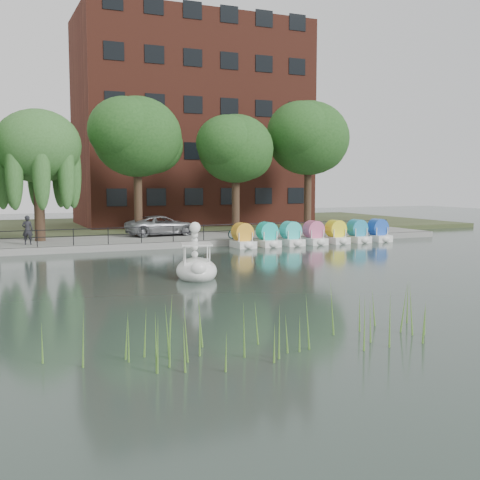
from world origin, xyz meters
TOP-DOWN VIEW (x-y plane):
  - ground_plane at (0.00, 0.00)m, footprint 120.00×120.00m
  - promenade at (0.00, 16.00)m, footprint 40.00×6.00m
  - kerb at (0.00, 13.05)m, footprint 40.00×0.25m
  - land_strip at (0.00, 30.00)m, footprint 60.00×22.00m
  - railing at (0.00, 13.25)m, footprint 32.00×0.05m
  - apartment_building at (7.00, 29.97)m, footprint 20.00×10.07m
  - willow_mid at (-7.50, 17.00)m, footprint 5.32×5.32m
  - broadleaf_center at (-1.00, 18.00)m, footprint 6.00×6.00m
  - broadleaf_right at (6.00, 17.50)m, footprint 5.40×5.40m
  - broadleaf_far at (12.50, 18.50)m, footprint 6.30×6.30m
  - minivan at (0.54, 17.63)m, footprint 3.12×5.87m
  - bicycle at (4.64, 13.53)m, footprint 0.69×1.75m
  - pedestrian at (-8.38, 14.90)m, footprint 0.82×0.66m
  - swan_boat at (-2.51, 1.73)m, footprint 2.41×3.11m
  - pedal_boat_row at (9.17, 11.83)m, footprint 11.35×1.70m
  - reed_bank at (2.00, -9.50)m, footprint 24.00×2.40m

SIDE VIEW (x-z plane):
  - ground_plane at x=0.00m, z-range 0.00..0.00m
  - land_strip at x=0.00m, z-range 0.00..0.36m
  - promenade at x=0.00m, z-range 0.00..0.40m
  - kerb at x=0.00m, z-range 0.00..0.40m
  - swan_boat at x=-2.51m, z-range -0.66..1.68m
  - reed_bank at x=2.00m, z-range 0.00..1.20m
  - pedal_boat_row at x=9.17m, z-range -0.09..1.31m
  - bicycle at x=4.64m, z-range 0.40..1.40m
  - railing at x=0.00m, z-range 0.65..1.65m
  - minivan at x=0.54m, z-range 0.40..1.97m
  - pedestrian at x=-8.38m, z-range 0.40..2.38m
  - willow_mid at x=-7.50m, z-range 2.17..10.32m
  - broadleaf_right at x=6.00m, z-range 2.22..10.55m
  - broadleaf_center at x=-1.00m, z-range 2.44..11.69m
  - broadleaf_far at x=12.50m, z-range 2.54..12.25m
  - apartment_building at x=7.00m, z-range 0.36..18.36m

